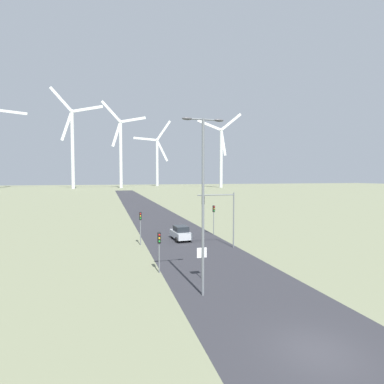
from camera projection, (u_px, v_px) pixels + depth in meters
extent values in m
plane|color=#757A5B|center=(317.00, 351.00, 13.84)|extent=(600.00, 600.00, 0.00)
cube|color=#2D2D33|center=(156.00, 217.00, 59.95)|extent=(10.00, 240.00, 0.01)
cylinder|color=slate|center=(203.00, 208.00, 20.04)|extent=(0.18, 0.18, 11.89)
cylinder|color=slate|center=(203.00, 119.00, 19.74)|extent=(2.21, 0.10, 0.10)
ellipsoid|color=#4C4C51|center=(187.00, 119.00, 19.44)|extent=(0.70, 0.32, 0.20)
ellipsoid|color=#4C4C51|center=(219.00, 120.00, 20.04)|extent=(0.70, 0.32, 0.20)
cylinder|color=slate|center=(202.00, 264.00, 23.68)|extent=(0.07, 0.07, 2.29)
cube|color=white|center=(202.00, 253.00, 23.62)|extent=(0.81, 0.01, 0.81)
cube|color=red|center=(202.00, 253.00, 23.63)|extent=(0.76, 0.02, 0.76)
cylinder|color=slate|center=(159.00, 253.00, 25.02)|extent=(0.11, 0.11, 3.41)
cube|color=black|center=(159.00, 238.00, 24.96)|extent=(0.28, 0.24, 0.90)
sphere|color=red|center=(159.00, 235.00, 24.81)|extent=(0.16, 0.16, 0.16)
sphere|color=gold|center=(159.00, 238.00, 24.83)|extent=(0.16, 0.16, 0.16)
sphere|color=green|center=(159.00, 241.00, 24.84)|extent=(0.16, 0.16, 0.16)
cylinder|color=slate|center=(214.00, 220.00, 41.53)|extent=(0.11, 0.11, 4.08)
cube|color=black|center=(214.00, 209.00, 41.44)|extent=(0.28, 0.24, 0.90)
sphere|color=red|center=(214.00, 207.00, 41.30)|extent=(0.16, 0.16, 0.16)
sphere|color=gold|center=(214.00, 209.00, 41.31)|extent=(0.16, 0.16, 0.16)
sphere|color=green|center=(214.00, 211.00, 41.33)|extent=(0.16, 0.16, 0.16)
cylinder|color=slate|center=(140.00, 229.00, 35.10)|extent=(0.11, 0.11, 3.93)
cube|color=black|center=(140.00, 216.00, 35.02)|extent=(0.28, 0.24, 0.90)
sphere|color=red|center=(140.00, 214.00, 34.87)|extent=(0.16, 0.16, 0.16)
sphere|color=gold|center=(140.00, 216.00, 34.89)|extent=(0.16, 0.16, 0.16)
sphere|color=green|center=(141.00, 218.00, 34.90)|extent=(0.16, 0.16, 0.16)
cylinder|color=slate|center=(234.00, 220.00, 33.96)|extent=(0.14, 0.14, 6.28)
cylinder|color=slate|center=(216.00, 195.00, 33.23)|extent=(4.30, 0.12, 0.12)
cube|color=black|center=(203.00, 200.00, 32.85)|extent=(0.28, 0.24, 0.90)
sphere|color=red|center=(203.00, 198.00, 32.70)|extent=(0.18, 0.18, 0.18)
cube|color=#B7BCC1|center=(181.00, 234.00, 38.06)|extent=(2.06, 4.21, 0.80)
cube|color=#1E2328|center=(181.00, 229.00, 37.88)|extent=(1.69, 2.20, 0.70)
cylinder|color=black|center=(172.00, 236.00, 39.08)|extent=(0.22, 0.66, 0.66)
cylinder|color=black|center=(184.00, 235.00, 39.53)|extent=(0.22, 0.66, 0.66)
cylinder|color=black|center=(177.00, 240.00, 36.64)|extent=(0.22, 0.66, 0.66)
cylinder|color=black|center=(190.00, 239.00, 37.09)|extent=(0.22, 0.66, 0.66)
cube|color=silver|center=(11.00, 112.00, 207.05)|extent=(21.78, 5.20, 4.31)
cylinder|color=silver|center=(73.00, 150.00, 199.38)|extent=(2.20, 2.20, 51.33)
sphere|color=silver|center=(72.00, 111.00, 198.07)|extent=(2.60, 2.60, 2.60)
cube|color=silver|center=(61.00, 99.00, 196.80)|extent=(14.18, 2.63, 16.08)
cube|color=silver|center=(67.00, 126.00, 198.14)|extent=(8.14, 1.72, 19.22)
cube|color=silver|center=(88.00, 109.00, 199.26)|extent=(19.55, 3.45, 5.49)
cylinder|color=silver|center=(121.00, 155.00, 213.94)|extent=(2.20, 2.20, 47.12)
sphere|color=silver|center=(120.00, 122.00, 212.74)|extent=(2.60, 2.60, 2.60)
cube|color=silver|center=(116.00, 135.00, 212.28)|extent=(7.03, 0.88, 17.52)
cube|color=silver|center=(134.00, 120.00, 215.65)|extent=(17.75, 1.45, 5.66)
cube|color=silver|center=(111.00, 111.00, 210.29)|extent=(13.39, 1.22, 14.30)
cylinder|color=silver|center=(157.00, 163.00, 259.25)|extent=(2.20, 2.20, 39.74)
sphere|color=silver|center=(157.00, 140.00, 258.23)|extent=(2.60, 2.60, 2.60)
cube|color=silver|center=(164.00, 130.00, 258.72)|extent=(12.37, 1.93, 17.04)
cube|color=silver|center=(145.00, 139.00, 256.55)|extent=(19.40, 2.75, 3.23)
cube|color=silver|center=(162.00, 151.00, 259.42)|extent=(10.04, 1.66, 18.24)
cylinder|color=silver|center=(221.00, 159.00, 222.13)|extent=(2.20, 2.20, 42.60)
sphere|color=silver|center=(221.00, 130.00, 221.04)|extent=(2.60, 2.60, 2.60)
cube|color=silver|center=(209.00, 125.00, 219.65)|extent=(17.69, 3.04, 8.16)
cube|color=silver|center=(223.00, 143.00, 221.75)|extent=(4.77, 1.17, 18.39)
cube|color=silver|center=(231.00, 122.00, 221.73)|extent=(15.24, 2.69, 13.02)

